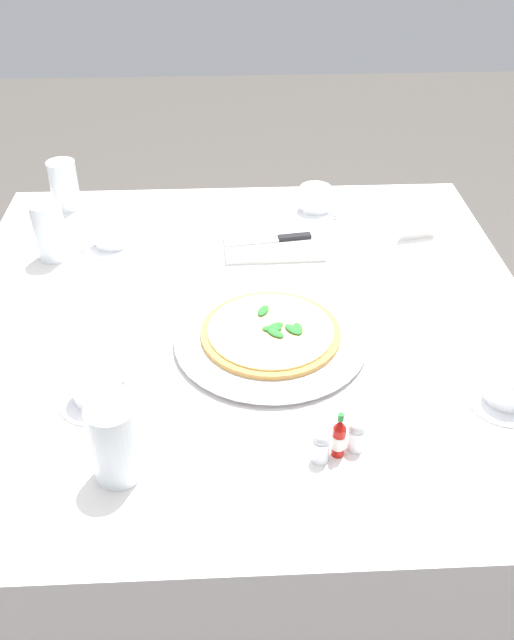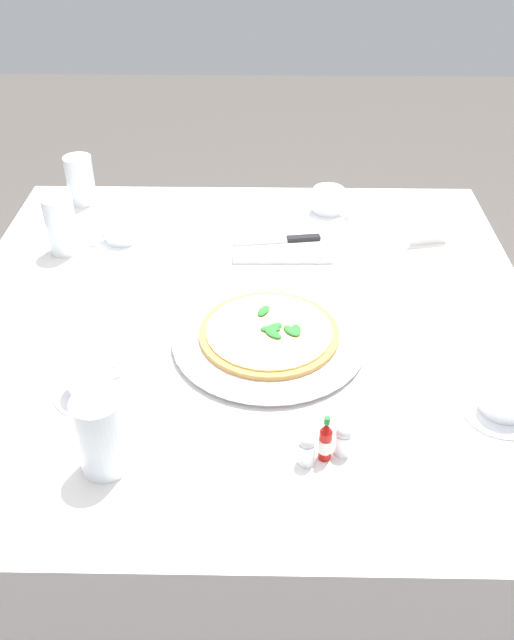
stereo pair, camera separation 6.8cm
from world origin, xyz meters
The scene contains 17 objects.
ground_plane centered at (0.00, 0.00, 0.00)m, with size 8.00×8.00×0.00m, color #4C4742.
dining_table centered at (0.00, 0.00, 0.60)m, with size 1.15×1.15×0.72m.
pizza_plate centered at (-0.05, 0.09, 0.73)m, with size 0.36×0.36×0.02m.
pizza centered at (-0.05, 0.09, 0.75)m, with size 0.26×0.26×0.02m.
coffee_cup_near_right centered at (0.25, 0.23, 0.75)m, with size 0.13×0.13×0.07m.
coffee_cup_far_left centered at (-0.43, 0.27, 0.75)m, with size 0.13×0.13×0.06m.
coffee_cup_center_back centered at (0.29, -0.28, 0.75)m, with size 0.13×0.13×0.06m.
coffee_cup_far_right centered at (-0.19, -0.43, 0.75)m, with size 0.13×0.13×0.06m.
water_glass_back_corner centered at (0.41, -0.24, 0.78)m, with size 0.07×0.07×0.13m.
water_glass_left_edge centered at (0.20, 0.39, 0.78)m, with size 0.07×0.07×0.13m.
water_glass_near_left centered at (0.43, -0.48, 0.77)m, with size 0.07×0.07×0.12m.
napkin_folded centered at (-0.08, -0.25, 0.73)m, with size 0.22×0.14×0.02m.
dinner_knife centered at (-0.07, -0.25, 0.75)m, with size 0.20×0.05×0.01m.
hot_sauce_bottle centered at (-0.13, 0.37, 0.76)m, with size 0.02×0.02×0.08m.
salt_shaker centered at (-0.10, 0.38, 0.75)m, with size 0.03×0.03×0.06m.
pepper_shaker centered at (-0.16, 0.36, 0.75)m, with size 0.03×0.03×0.06m.
menu_card centered at (-0.41, -0.28, 0.75)m, with size 0.09×0.02×0.06m.
Camera 1 is at (0.03, 1.09, 1.51)m, focal length 38.58 mm.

